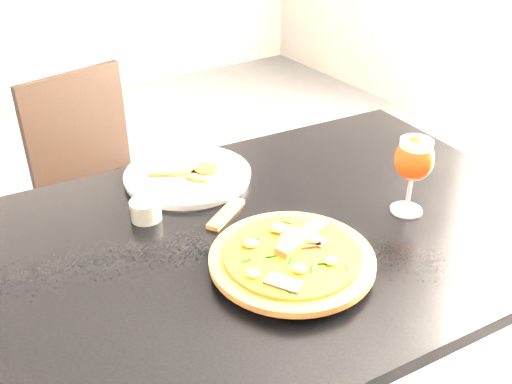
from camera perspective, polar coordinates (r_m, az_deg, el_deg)
dining_table at (r=1.20m, az=1.68°, el=-7.29°), size 1.26×0.90×0.75m
chair_far at (r=1.96m, az=-15.02°, el=0.43°), size 0.45×0.45×0.82m
plate_main at (r=1.06m, az=3.89°, el=-6.62°), size 0.32×0.32×0.01m
pizza at (r=1.04m, az=3.64°, el=-6.47°), size 0.30×0.30×0.03m
plate_second at (r=1.34m, az=-6.83°, el=1.69°), size 0.35×0.35×0.02m
crust_scraps at (r=1.32m, az=-6.09°, el=2.06°), size 0.17×0.13×0.01m
loose_crust at (r=1.19m, az=-3.01°, el=-2.18°), size 0.12×0.09×0.01m
sauce_cup at (r=1.19m, az=-10.99°, el=-1.69°), size 0.06×0.06×0.04m
beer_glass at (r=1.19m, az=15.52°, el=3.13°), size 0.08×0.08×0.17m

